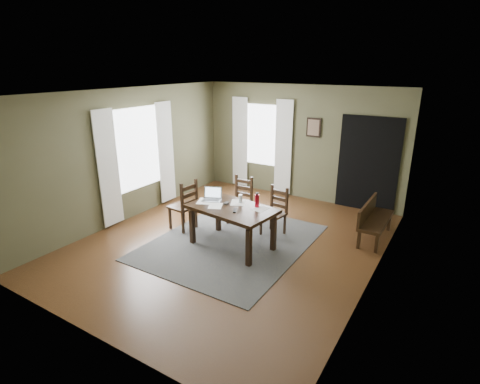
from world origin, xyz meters
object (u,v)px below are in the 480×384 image
Objects in this scene: chair_back_right at (275,212)px; bench at (373,217)px; chair_back_left at (240,201)px; water_bottle at (257,201)px; chair_end at (184,206)px; laptop at (212,197)px; dining_table at (232,212)px.

chair_back_right is 0.73× the size of bench.
chair_back_left reaches higher than chair_back_right.
water_bottle reaches higher than bench.
water_bottle is (-1.68, -1.44, 0.46)m from bench.
laptop is at bearing 95.14° from chair_end.
laptop is 0.89m from water_bottle.
chair_back_right is 0.78m from water_bottle.
dining_table is at bearing -105.41° from chair_back_right.
dining_table is 1.75× the size of chair_back_right.
bench is (2.05, 1.67, -0.25)m from dining_table.
bench is at bearing 13.73° from chair_back_left.
chair_end is 1.62m from water_bottle.
dining_table is 0.56m from laptop.
chair_back_left is 0.76× the size of bench.
chair_end is 3.60m from bench.
chair_back_left reaches higher than dining_table.
chair_back_left reaches higher than bench.
chair_end is at bearing -146.17° from chair_back_right.
chair_back_right is at bearing 16.73° from laptop.
water_bottle is at bearing -16.09° from laptop.
chair_end is (-1.20, 0.15, -0.17)m from dining_table.
chair_end is 1.10× the size of chair_back_right.
chair_back_right is (0.41, 0.88, -0.22)m from dining_table.
chair_back_right is at bearing 72.87° from dining_table.
water_bottle is at bearing 39.59° from dining_table.
bench is 2.26m from water_bottle.
chair_back_right is 3.51× the size of water_bottle.
bench is at bearing 34.81° from chair_back_right.
bench is (3.26, 1.52, -0.08)m from chair_end.
bench is (1.65, 0.79, -0.03)m from chair_back_right.
laptop reaches higher than dining_table.
chair_back_right is at bearing 120.65° from chair_end.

